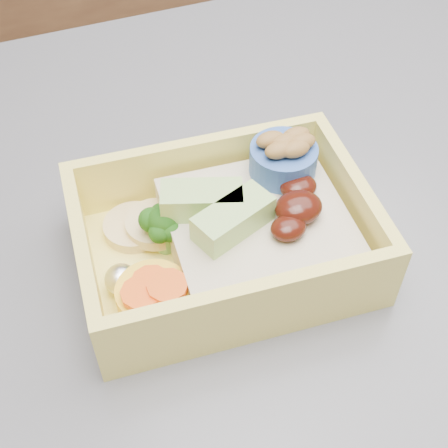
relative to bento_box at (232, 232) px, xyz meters
name	(u,v)px	position (x,y,z in m)	size (l,w,h in m)	color
bento_box	(232,232)	(0.00, 0.00, 0.00)	(0.21, 0.16, 0.07)	#FEEA69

